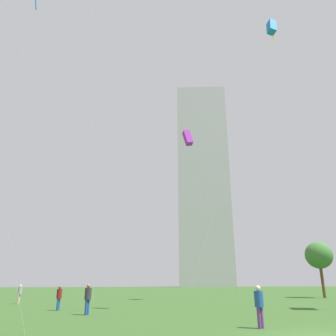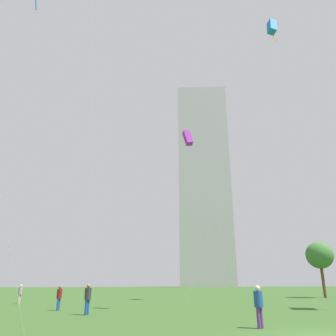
{
  "view_description": "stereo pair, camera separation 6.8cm",
  "coord_description": "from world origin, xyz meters",
  "px_view_note": "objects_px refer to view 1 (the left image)",
  "views": [
    {
      "loc": [
        -8.25,
        -10.64,
        1.76
      ],
      "look_at": [
        -2.8,
        11.4,
        9.62
      ],
      "focal_mm": 35.42,
      "sensor_mm": 36.0,
      "label": 1
    },
    {
      "loc": [
        -8.18,
        -10.65,
        1.76
      ],
      "look_at": [
        -2.8,
        11.4,
        9.62
      ],
      "focal_mm": 35.42,
      "sensor_mm": 36.0,
      "label": 2
    }
  ],
  "objects_px": {
    "kite_flying_4": "(271,28)",
    "distant_highrise_0": "(202,184)",
    "person_standing_1": "(88,297)",
    "person_standing_3": "(259,303)",
    "person_standing_6": "(59,296)",
    "person_standing_0": "(20,293)",
    "park_tree_0": "(319,255)",
    "kite_flying_0": "(188,139)"
  },
  "relations": [
    {
      "from": "kite_flying_4",
      "to": "distant_highrise_0",
      "type": "relative_size",
      "value": 0.34
    },
    {
      "from": "person_standing_1",
      "to": "person_standing_3",
      "type": "xyz_separation_m",
      "value": [
        6.77,
        -7.72,
        -0.02
      ]
    },
    {
      "from": "distant_highrise_0",
      "to": "person_standing_3",
      "type": "bearing_deg",
      "value": -93.19
    },
    {
      "from": "person_standing_6",
      "to": "distant_highrise_0",
      "type": "height_order",
      "value": "distant_highrise_0"
    },
    {
      "from": "person_standing_6",
      "to": "distant_highrise_0",
      "type": "xyz_separation_m",
      "value": [
        55.26,
        122.76,
        46.53
      ]
    },
    {
      "from": "person_standing_0",
      "to": "person_standing_3",
      "type": "bearing_deg",
      "value": -126.36
    },
    {
      "from": "person_standing_0",
      "to": "person_standing_1",
      "type": "distance_m",
      "value": 13.48
    },
    {
      "from": "person_standing_0",
      "to": "person_standing_6",
      "type": "xyz_separation_m",
      "value": [
        3.83,
        -8.52,
        -0.02
      ]
    },
    {
      "from": "person_standing_3",
      "to": "person_standing_6",
      "type": "bearing_deg",
      "value": -76.19
    },
    {
      "from": "kite_flying_4",
      "to": "person_standing_3",
      "type": "bearing_deg",
      "value": -130.36
    },
    {
      "from": "distant_highrise_0",
      "to": "park_tree_0",
      "type": "bearing_deg",
      "value": -86.85
    },
    {
      "from": "person_standing_0",
      "to": "person_standing_3",
      "type": "relative_size",
      "value": 0.96
    },
    {
      "from": "person_standing_0",
      "to": "kite_flying_4",
      "type": "xyz_separation_m",
      "value": [
        25.25,
        -4.86,
        30.2
      ]
    },
    {
      "from": "person_standing_6",
      "to": "park_tree_0",
      "type": "relative_size",
      "value": 0.23
    },
    {
      "from": "person_standing_6",
      "to": "kite_flying_0",
      "type": "height_order",
      "value": "kite_flying_0"
    },
    {
      "from": "person_standing_0",
      "to": "person_standing_3",
      "type": "height_order",
      "value": "person_standing_3"
    },
    {
      "from": "kite_flying_4",
      "to": "park_tree_0",
      "type": "distance_m",
      "value": 28.84
    },
    {
      "from": "person_standing_6",
      "to": "park_tree_0",
      "type": "height_order",
      "value": "park_tree_0"
    },
    {
      "from": "person_standing_3",
      "to": "person_standing_0",
      "type": "bearing_deg",
      "value": -81.19
    },
    {
      "from": "park_tree_0",
      "to": "distant_highrise_0",
      "type": "bearing_deg",
      "value": 77.17
    },
    {
      "from": "person_standing_1",
      "to": "person_standing_6",
      "type": "xyz_separation_m",
      "value": [
        -1.81,
        3.72,
        -0.08
      ]
    },
    {
      "from": "person_standing_0",
      "to": "kite_flying_0",
      "type": "distance_m",
      "value": 20.06
    },
    {
      "from": "person_standing_1",
      "to": "park_tree_0",
      "type": "xyz_separation_m",
      "value": [
        28.26,
        15.93,
        4.0
      ]
    },
    {
      "from": "person_standing_6",
      "to": "distant_highrise_0",
      "type": "bearing_deg",
      "value": 2.03
    },
    {
      "from": "person_standing_0",
      "to": "distant_highrise_0",
      "type": "height_order",
      "value": "distant_highrise_0"
    },
    {
      "from": "person_standing_3",
      "to": "distant_highrise_0",
      "type": "bearing_deg",
      "value": -132.24
    },
    {
      "from": "person_standing_1",
      "to": "kite_flying_4",
      "type": "height_order",
      "value": "kite_flying_4"
    },
    {
      "from": "kite_flying_0",
      "to": "kite_flying_4",
      "type": "height_order",
      "value": "kite_flying_4"
    },
    {
      "from": "person_standing_0",
      "to": "person_standing_6",
      "type": "relative_size",
      "value": 1.02
    },
    {
      "from": "kite_flying_0",
      "to": "kite_flying_4",
      "type": "distance_m",
      "value": 23.68
    },
    {
      "from": "person_standing_6",
      "to": "person_standing_1",
      "type": "bearing_deg",
      "value": -127.75
    },
    {
      "from": "kite_flying_4",
      "to": "person_standing_1",
      "type": "bearing_deg",
      "value": -159.36
    },
    {
      "from": "person_standing_0",
      "to": "kite_flying_4",
      "type": "height_order",
      "value": "kite_flying_4"
    },
    {
      "from": "person_standing_1",
      "to": "park_tree_0",
      "type": "height_order",
      "value": "park_tree_0"
    },
    {
      "from": "person_standing_1",
      "to": "distant_highrise_0",
      "type": "relative_size",
      "value": 0.02
    },
    {
      "from": "person_standing_3",
      "to": "kite_flying_0",
      "type": "xyz_separation_m",
      "value": [
        -0.08,
        8.93,
        11.3
      ]
    },
    {
      "from": "kite_flying_4",
      "to": "park_tree_0",
      "type": "bearing_deg",
      "value": 44.62
    },
    {
      "from": "person_standing_3",
      "to": "person_standing_6",
      "type": "distance_m",
      "value": 14.3
    },
    {
      "from": "person_standing_0",
      "to": "person_standing_6",
      "type": "bearing_deg",
      "value": -134.02
    },
    {
      "from": "park_tree_0",
      "to": "person_standing_1",
      "type": "bearing_deg",
      "value": -150.6
    },
    {
      "from": "kite_flying_0",
      "to": "kite_flying_4",
      "type": "bearing_deg",
      "value": 25.57
    },
    {
      "from": "person_standing_0",
      "to": "park_tree_0",
      "type": "bearing_deg",
      "value": -62.02
    }
  ]
}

